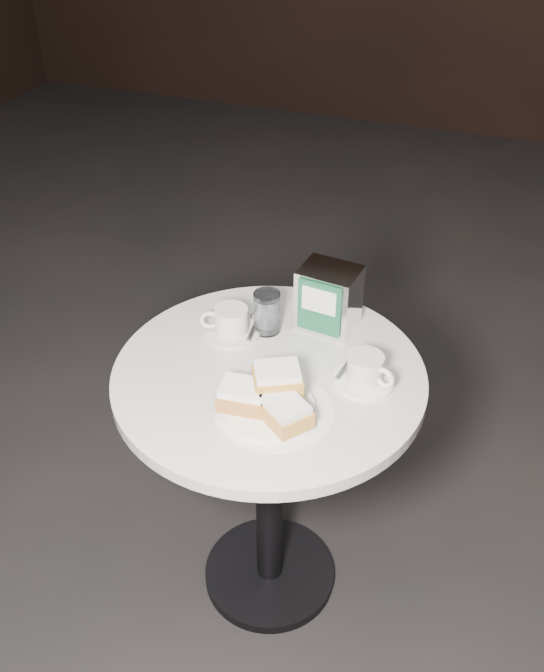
{
  "coord_description": "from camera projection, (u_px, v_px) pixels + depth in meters",
  "views": [
    {
      "loc": [
        0.43,
        -1.21,
        1.8
      ],
      "look_at": [
        0.0,
        0.02,
        0.83
      ],
      "focal_mm": 40.0,
      "sensor_mm": 36.0,
      "label": 1
    }
  ],
  "objects": [
    {
      "name": "ground",
      "position": [
        270.0,
        576.0,
        2.11
      ],
      "size": [
        7.0,
        7.0,
        0.0
      ],
      "primitive_type": "plane",
      "color": "black",
      "rests_on": "ground"
    },
    {
      "name": "cafe_table",
      "position": [
        269.0,
        436.0,
        1.78
      ],
      "size": [
        0.7,
        0.7,
        0.74
      ],
      "color": "black",
      "rests_on": "ground"
    },
    {
      "name": "sugar_spill",
      "position": [
        274.0,
        410.0,
        1.56
      ],
      "size": [
        0.28,
        0.28,
        0.0
      ],
      "primitive_type": "cylinder",
      "rotation": [
        0.0,
        0.0,
        -0.13
      ],
      "color": "white",
      "rests_on": "cafe_table"
    },
    {
      "name": "beignet_plate",
      "position": [
        268.0,
        399.0,
        1.53
      ],
      "size": [
        0.24,
        0.24,
        0.1
      ],
      "rotation": [
        0.0,
        0.0,
        -0.23
      ],
      "color": "white",
      "rests_on": "cafe_table"
    },
    {
      "name": "coffee_cup_right",
      "position": [
        366.0,
        371.0,
        1.61
      ],
      "size": [
        0.18,
        0.18,
        0.07
      ],
      "rotation": [
        0.0,
        0.0,
        -0.41
      ],
      "color": "white",
      "rests_on": "cafe_table"
    },
    {
      "name": "water_glass_right",
      "position": [
        330.0,
        298.0,
        1.79
      ],
      "size": [
        0.09,
        0.09,
        0.12
      ],
      "rotation": [
        0.0,
        0.0,
        -0.31
      ],
      "color": "white",
      "rests_on": "cafe_table"
    },
    {
      "name": "water_glass_left",
      "position": [
        267.0,
        313.0,
        1.76
      ],
      "size": [
        0.08,
        0.08,
        0.1
      ],
      "rotation": [
        0.0,
        0.0,
        0.29
      ],
      "color": "silver",
      "rests_on": "cafe_table"
    },
    {
      "name": "coffee_cup_left",
      "position": [
        231.0,
        323.0,
        1.76
      ],
      "size": [
        0.17,
        0.17,
        0.07
      ],
      "rotation": [
        0.0,
        0.0,
        0.35
      ],
      "color": "beige",
      "rests_on": "cafe_table"
    },
    {
      "name": "napkin_dispenser",
      "position": [
        328.0,
        298.0,
        1.75
      ],
      "size": [
        0.15,
        0.13,
        0.16
      ],
      "rotation": [
        0.0,
        0.0,
        -0.13
      ],
      "color": "white",
      "rests_on": "cafe_table"
    }
  ]
}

